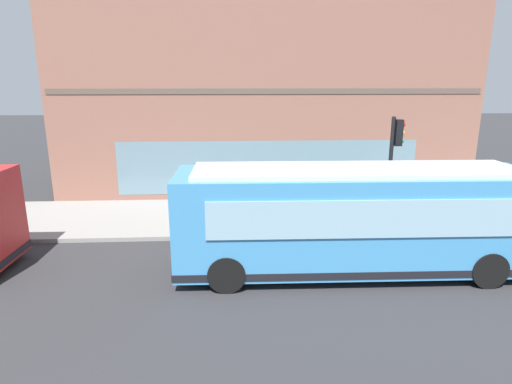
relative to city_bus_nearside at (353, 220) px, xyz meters
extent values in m
plane|color=#2D2D30|center=(0.09, 1.80, -1.55)|extent=(120.00, 120.00, 0.00)
cube|color=gray|center=(5.11, 1.80, -1.48)|extent=(4.83, 40.00, 0.15)
cube|color=#8C5B4C|center=(11.07, 1.80, 2.95)|extent=(7.08, 19.27, 9.00)
cube|color=brown|center=(7.68, 1.80, 3.40)|extent=(0.36, 18.89, 0.24)
cube|color=slate|center=(7.58, 1.80, 0.05)|extent=(0.12, 13.49, 2.40)
cube|color=#3F8CC6|center=(0.00, -0.02, 0.05)|extent=(2.67, 10.04, 2.70)
cube|color=silver|center=(0.00, -0.02, 1.46)|extent=(2.28, 9.03, 0.12)
cube|color=#8CB2C6|center=(0.08, 4.96, 0.50)|extent=(2.20, 0.12, 1.20)
cube|color=#8CB2C6|center=(1.27, -0.04, 0.45)|extent=(0.20, 8.20, 1.00)
cube|color=#8CB2C6|center=(-1.27, 0.01, 0.45)|extent=(0.20, 8.20, 1.00)
cube|color=black|center=(0.00, -0.02, -1.12)|extent=(2.71, 10.08, 0.20)
cylinder|color=black|center=(1.21, 3.56, -1.05)|extent=(0.32, 1.00, 1.00)
cylinder|color=black|center=(-1.09, 3.60, -1.05)|extent=(0.32, 1.00, 1.00)
cylinder|color=black|center=(1.09, -3.43, -1.05)|extent=(0.32, 1.00, 1.00)
cylinder|color=black|center=(-1.21, -3.40, -1.05)|extent=(0.32, 1.00, 1.00)
cylinder|color=black|center=(3.08, -2.12, 0.63)|extent=(0.14, 0.14, 4.06)
cube|color=black|center=(3.08, -2.31, 2.11)|extent=(0.32, 0.24, 0.90)
sphere|color=red|center=(3.08, -2.44, 2.39)|extent=(0.20, 0.20, 0.20)
sphere|color=yellow|center=(3.08, -2.44, 2.11)|extent=(0.20, 0.20, 0.20)
sphere|color=green|center=(3.08, -2.44, 1.83)|extent=(0.20, 0.20, 0.20)
cylinder|color=yellow|center=(4.04, -2.79, -1.13)|extent=(0.24, 0.24, 0.55)
sphere|color=yellow|center=(4.04, -2.79, -0.77)|extent=(0.22, 0.22, 0.22)
cylinder|color=yellow|center=(4.04, -2.96, -1.08)|extent=(0.10, 0.12, 0.10)
cylinder|color=yellow|center=(4.21, -2.79, -1.08)|extent=(0.12, 0.10, 0.10)
cylinder|color=#8C3F8C|center=(4.69, 3.28, -1.02)|extent=(0.14, 0.14, 0.77)
cylinder|color=#8C3F8C|center=(4.60, 3.12, -1.02)|extent=(0.14, 0.14, 0.77)
cylinder|color=silver|center=(4.64, 3.20, -0.32)|extent=(0.32, 0.32, 0.61)
sphere|color=tan|center=(4.64, 3.20, 0.09)|extent=(0.21, 0.21, 0.21)
cylinder|color=#99994C|center=(6.18, 0.21, -1.02)|extent=(0.14, 0.14, 0.76)
cylinder|color=#99994C|center=(6.26, 0.05, -1.02)|extent=(0.14, 0.14, 0.76)
cylinder|color=#3F8C4C|center=(6.22, 0.13, -0.34)|extent=(0.32, 0.32, 0.60)
sphere|color=beige|center=(6.22, 0.13, 0.07)|extent=(0.21, 0.21, 0.21)
cube|color=#197233|center=(4.49, -0.24, -0.95)|extent=(0.44, 0.40, 0.90)
cube|color=#8CB2C6|center=(4.49, -0.45, -0.77)|extent=(0.35, 0.03, 0.30)
camera|label=1|loc=(-11.33, 3.40, 3.84)|focal=29.88mm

